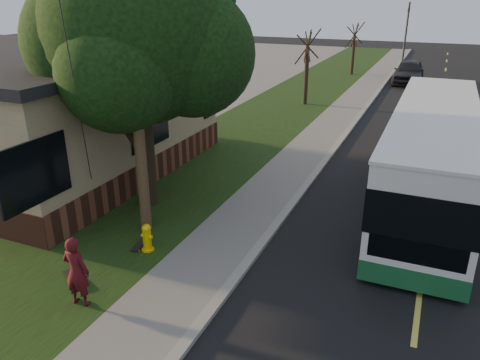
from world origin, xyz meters
name	(u,v)px	position (x,y,z in m)	size (l,w,h in m)	color
ground	(240,274)	(0.00, 0.00, 0.00)	(120.00, 120.00, 0.00)	black
road	(435,164)	(4.00, 10.00, 0.01)	(8.00, 80.00, 0.01)	black
curb	(333,150)	(0.00, 10.00, 0.06)	(0.25, 80.00, 0.12)	gray
sidewalk	(310,148)	(-1.00, 10.00, 0.04)	(2.00, 80.00, 0.08)	slate
grass_verge	(235,139)	(-4.50, 10.00, 0.04)	(5.00, 80.00, 0.07)	black
building_lot	(64,118)	(-14.50, 10.00, 0.02)	(15.00, 80.00, 0.04)	slate
fire_hydrant	(147,237)	(-2.60, 0.00, 0.43)	(0.32, 0.32, 0.74)	yellow
utility_pole	(133,64)	(-3.31, 0.99, 4.63)	(2.86, 3.21, 9.07)	#473321
leafy_tree	(140,34)	(-4.17, 2.65, 5.17)	(6.30, 6.00, 7.80)	black
bare_tree_near	(307,68)	(-3.50, 18.00, 2.15)	(1.38, 1.21, 4.31)	black
bare_tree_far	(353,49)	(-3.00, 30.00, 2.00)	(1.38, 1.21, 4.03)	black
traffic_signal	(406,32)	(0.50, 34.00, 3.16)	(0.18, 0.22, 5.50)	#2D2D30
transit_bus	(431,153)	(3.79, 6.21, 1.62)	(2.58, 11.20, 3.03)	silver
skateboarder	(77,271)	(-2.67, -2.45, 0.87)	(0.58, 0.38, 1.60)	#450D14
skateboard_main	(141,243)	(-2.90, 0.13, 0.13)	(0.32, 0.81, 0.07)	black
skateboard_spare	(74,278)	(-3.41, -1.84, 0.13)	(0.86, 0.55, 0.08)	black
dumpster	(151,123)	(-8.40, 9.09, 0.61)	(1.43, 1.22, 1.13)	black
distant_car	(409,72)	(1.50, 27.88, 0.85)	(2.00, 4.98, 1.70)	black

